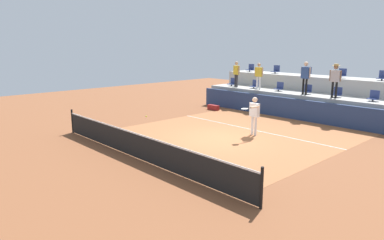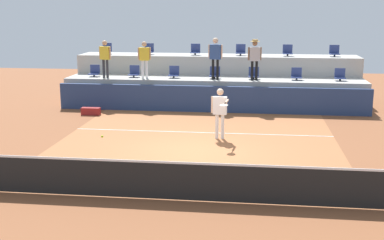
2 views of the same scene
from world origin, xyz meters
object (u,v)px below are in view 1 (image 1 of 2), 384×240
stadium_chair_lower_left (255,85)px  stadium_chair_lower_right (374,97)px  stadium_chair_lower_mid_left (279,87)px  spectator_with_hat (335,77)px  stadium_chair_upper_far_left (250,69)px  stadium_chair_lower_center (307,90)px  stadium_chair_upper_mid_right (342,74)px  spectator_in_grey (259,74)px  stadium_chair_upper_mid_left (307,72)px  stadium_chair_upper_left (276,70)px  spectator_leaning_on_rail (236,72)px  tennis_ball (146,116)px  tennis_player (254,112)px  equipment_bag (213,107)px  stadium_chair_lower_mid_right (337,93)px  stadium_chair_upper_right (383,76)px  stadium_chair_lower_far_left (232,83)px

stadium_chair_lower_left → stadium_chair_lower_right: bearing=0.0°
stadium_chair_lower_mid_left → stadium_chair_lower_right: bearing=0.0°
spectator_with_hat → stadium_chair_upper_far_left: bearing=162.8°
stadium_chair_lower_left → stadium_chair_lower_right: (7.10, 0.00, 0.00)m
stadium_chair_lower_mid_left → stadium_chair_lower_center: 1.80m
stadium_chair_upper_mid_right → spectator_in_grey: bearing=-151.8°
stadium_chair_upper_mid_right → stadium_chair_upper_mid_left: bearing=180.0°
stadium_chair_lower_left → stadium_chair_upper_far_left: size_ratio=1.00×
stadium_chair_upper_left → spectator_leaning_on_rail: size_ratio=0.32×
stadium_chair_lower_center → tennis_ball: (-2.23, -9.30, -0.53)m
stadium_chair_lower_mid_left → stadium_chair_lower_center: size_ratio=1.00×
tennis_player → equipment_bag: size_ratio=2.23×
stadium_chair_upper_left → stadium_chair_upper_far_left: bearing=180.0°
stadium_chair_lower_mid_left → stadium_chair_upper_left: size_ratio=1.00×
stadium_chair_lower_center → stadium_chair_upper_mid_right: bearing=59.8°
stadium_chair_lower_mid_right → spectator_leaning_on_rail: spectator_leaning_on_rail is taller
stadium_chair_upper_mid_left → stadium_chair_upper_mid_right: size_ratio=1.00×
stadium_chair_lower_right → spectator_with_hat: 2.02m
stadium_chair_lower_mid_left → tennis_player: (2.44, -5.61, -0.43)m
stadium_chair_upper_right → spectator_with_hat: 2.64m
stadium_chair_lower_center → stadium_chair_lower_left: bearing=180.0°
spectator_leaning_on_rail → stadium_chair_lower_mid_left: bearing=7.3°
stadium_chair_upper_far_left → spectator_in_grey: size_ratio=0.32×
spectator_with_hat → spectator_in_grey: bearing=180.0°
stadium_chair_lower_mid_right → stadium_chair_upper_far_left: bearing=165.7°
stadium_chair_lower_far_left → stadium_chair_lower_center: size_ratio=1.00×
stadium_chair_lower_right → stadium_chair_upper_far_left: stadium_chair_upper_far_left is taller
stadium_chair_lower_mid_left → equipment_bag: stadium_chair_lower_mid_left is taller
stadium_chair_lower_mid_right → spectator_in_grey: (-4.72, -0.38, 0.74)m
stadium_chair_lower_left → stadium_chair_upper_left: size_ratio=1.00×
stadium_chair_lower_center → stadium_chair_lower_mid_left: bearing=180.0°
stadium_chair_lower_right → tennis_ball: stadium_chair_lower_right is taller
stadium_chair_lower_left → stadium_chair_lower_mid_right: bearing=0.0°
stadium_chair_lower_left → stadium_chair_lower_mid_left: 1.79m
spectator_in_grey → equipment_bag: (-1.82, -2.03, -2.06)m
stadium_chair_upper_far_left → spectator_leaning_on_rail: (0.57, -2.18, -0.09)m
stadium_chair_lower_mid_left → spectator_leaning_on_rail: spectator_leaning_on_rail is taller
stadium_chair_lower_right → stadium_chair_upper_mid_left: size_ratio=1.00×
stadium_chair_upper_left → tennis_player: size_ratio=0.31×
stadium_chair_lower_far_left → stadium_chair_lower_right: (8.92, 0.00, 0.00)m
stadium_chair_lower_mid_left → spectator_leaning_on_rail: 3.10m
stadium_chair_upper_right → spectator_leaning_on_rail: 8.27m
stadium_chair_upper_right → stadium_chair_lower_mid_left: bearing=-160.2°
stadium_chair_lower_mid_left → stadium_chair_upper_mid_right: size_ratio=1.00×
stadium_chair_lower_mid_left → tennis_player: bearing=-66.5°
stadium_chair_lower_right → stadium_chair_upper_left: bearing=165.2°
stadium_chair_lower_far_left → stadium_chair_upper_mid_right: (6.46, 1.80, 0.85)m
stadium_chair_upper_mid_left → tennis_ball: (-1.16, -11.10, -1.38)m
stadium_chair_upper_mid_left → stadium_chair_lower_mid_left: bearing=-112.1°
stadium_chair_lower_left → stadium_chair_upper_far_left: stadium_chair_upper_far_left is taller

